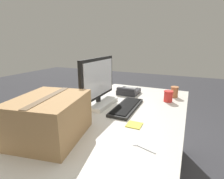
{
  "coord_description": "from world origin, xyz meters",
  "views": [
    {
      "loc": [
        -1.15,
        -0.44,
        1.27
      ],
      "look_at": [
        0.13,
        0.14,
        0.89
      ],
      "focal_mm": 28.0,
      "sensor_mm": 36.0,
      "label": 1
    }
  ],
  "objects": [
    {
      "name": "spoon",
      "position": [
        -0.35,
        -0.24,
        0.74
      ],
      "size": [
        0.06,
        0.14,
        0.0
      ],
      "rotation": [
        0.0,
        0.0,
        1.27
      ],
      "color": "silver",
      "rests_on": "office_desk"
    },
    {
      "name": "sticky_note_pad",
      "position": [
        -0.13,
        -0.14,
        0.74
      ],
      "size": [
        0.1,
        0.1,
        0.01
      ],
      "color": "#E5DB4C",
      "rests_on": "office_desk"
    },
    {
      "name": "paper_cup_left",
      "position": [
        0.45,
        -0.28,
        0.79
      ],
      "size": [
        0.08,
        0.08,
        0.1
      ],
      "color": "red",
      "rests_on": "office_desk"
    },
    {
      "name": "office_desk",
      "position": [
        0.0,
        0.0,
        0.37
      ],
      "size": [
        1.8,
        0.9,
        0.74
      ],
      "color": "beige",
      "rests_on": "ground_plane"
    },
    {
      "name": "keyboard",
      "position": [
        0.13,
        0.01,
        0.75
      ],
      "size": [
        0.46,
        0.16,
        0.03
      ],
      "rotation": [
        0.0,
        0.0,
        0.01
      ],
      "color": "black",
      "rests_on": "office_desk"
    },
    {
      "name": "paper_cup_right",
      "position": [
        0.62,
        -0.32,
        0.79
      ],
      "size": [
        0.08,
        0.08,
        0.11
      ],
      "color": "#BC7547",
      "rests_on": "office_desk"
    },
    {
      "name": "desk_phone",
      "position": [
        0.54,
        0.13,
        0.77
      ],
      "size": [
        0.22,
        0.21,
        0.08
      ],
      "rotation": [
        0.0,
        0.0,
        -0.03
      ],
      "color": "#2D2D33",
      "rests_on": "office_desk"
    },
    {
      "name": "cardboard_box",
      "position": [
        -0.46,
        0.25,
        0.86
      ],
      "size": [
        0.47,
        0.42,
        0.24
      ],
      "rotation": [
        0.0,
        0.0,
        0.2
      ],
      "color": "tan",
      "rests_on": "office_desk"
    },
    {
      "name": "monitor",
      "position": [
        0.12,
        0.26,
        0.91
      ],
      "size": [
        0.52,
        0.22,
        0.41
      ],
      "color": "white",
      "rests_on": "office_desk"
    }
  ]
}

